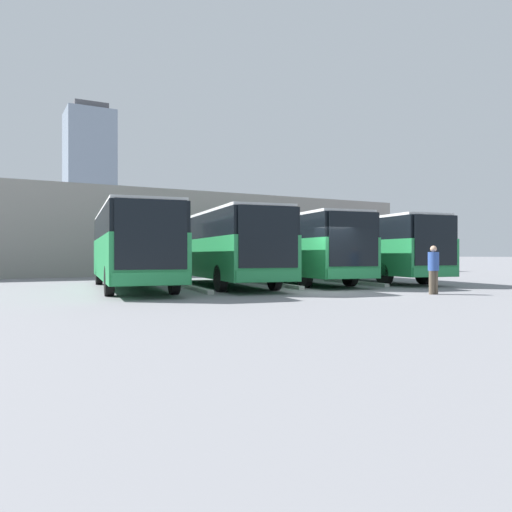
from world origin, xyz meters
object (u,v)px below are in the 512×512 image
at_px(pedestrian, 433,268).
at_px(bus_1, 294,247).
at_px(bus_0, 364,247).
at_px(bus_2, 223,246).
at_px(bus_3, 131,245).

bearing_deg(pedestrian, bus_1, -94.51).
distance_m(bus_0, bus_1, 4.17).
bearing_deg(bus_2, bus_0, -171.14).
bearing_deg(bus_2, bus_1, -165.24).
xyz_separation_m(bus_0, bus_1, (4.16, -0.36, 0.00)).
distance_m(bus_0, bus_2, 8.31).
bearing_deg(bus_1, bus_3, 11.60).
bearing_deg(bus_0, pedestrian, 73.46).
bearing_deg(bus_1, bus_2, 14.76).
bearing_deg(bus_3, bus_2, -171.58).
bearing_deg(bus_0, bus_2, 8.86).
bearing_deg(bus_0, bus_1, 2.93).
bearing_deg(bus_3, pedestrian, 145.89).
relative_size(bus_1, bus_2, 1.00).
height_order(bus_0, bus_1, same).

